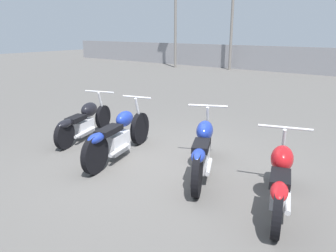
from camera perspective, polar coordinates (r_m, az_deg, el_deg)
name	(u,v)px	position (r m, az deg, el deg)	size (l,w,h in m)	color
ground_plane	(161,163)	(5.89, -1.18, -6.51)	(60.00, 60.00, 0.00)	#514F4C
light_pole_left	(176,4)	(21.12, 1.32, 20.45)	(0.70, 0.35, 6.28)	slate
light_pole_right	(233,2)	(20.23, 11.24, 20.40)	(0.70, 0.35, 6.31)	slate
motorcycle_slot_0	(84,121)	(7.35, -14.37, 0.87)	(0.96, 2.01, 0.93)	black
motorcycle_slot_1	(118,136)	(6.07, -8.63, -1.69)	(0.82, 2.21, 1.03)	black
motorcycle_slot_2	(203,149)	(5.32, 6.11, -4.01)	(1.12, 2.00, 1.02)	black
motorcycle_slot_3	(280,179)	(4.56, 18.95, -8.79)	(0.88, 1.91, 0.97)	black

